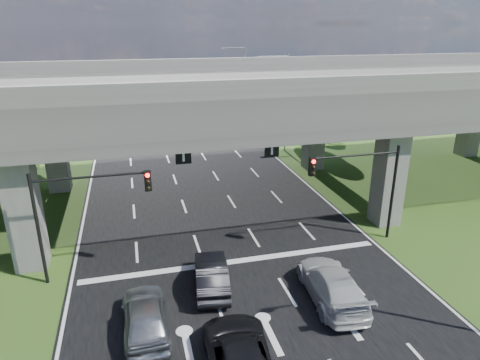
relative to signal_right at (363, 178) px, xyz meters
name	(u,v)px	position (x,y,z in m)	size (l,w,h in m)	color
ground	(253,298)	(-7.82, -3.94, -4.19)	(160.00, 160.00, 0.00)	#2F4F19
road	(213,215)	(-7.82, 6.06, -4.17)	(18.00, 120.00, 0.03)	black
overpass	(205,98)	(-7.82, 8.06, 3.73)	(80.00, 15.00, 10.00)	#3E3B38
signal_right	(363,178)	(0.00, 0.00, 0.00)	(5.76, 0.54, 6.00)	black
signal_left	(81,205)	(-15.65, 0.00, 0.00)	(5.76, 0.54, 6.00)	black
streetlight_far	(283,96)	(2.27, 20.06, 1.66)	(3.38, 0.25, 10.00)	gray
streetlight_beyond	(242,77)	(2.27, 36.06, 1.66)	(3.38, 0.25, 10.00)	gray
tree_left_near	(31,114)	(-21.78, 22.06, 0.63)	(4.50, 4.50, 7.80)	black
tree_left_mid	(16,107)	(-24.78, 30.06, -0.01)	(3.91, 3.90, 6.76)	black
tree_left_far	(63,87)	(-20.78, 38.06, 0.95)	(4.80, 4.80, 8.32)	black
tree_right_near	(295,101)	(5.22, 24.06, 0.31)	(4.20, 4.20, 7.28)	black
tree_right_mid	(294,93)	(8.22, 32.06, -0.01)	(3.91, 3.90, 6.76)	black
tree_right_far	(248,81)	(4.22, 40.06, 0.63)	(4.50, 4.50, 7.80)	black
car_silver	(145,316)	(-13.03, -5.13, -3.34)	(1.93, 4.79, 1.63)	#999CA0
car_dark	(211,274)	(-9.62, -2.57, -3.41)	(1.59, 4.55, 1.50)	black
car_white	(332,284)	(-4.16, -4.99, -3.35)	(2.26, 5.57, 1.62)	#B2B2B2
car_trailing	(239,356)	(-9.67, -8.41, -3.41)	(2.48, 5.38, 1.50)	black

